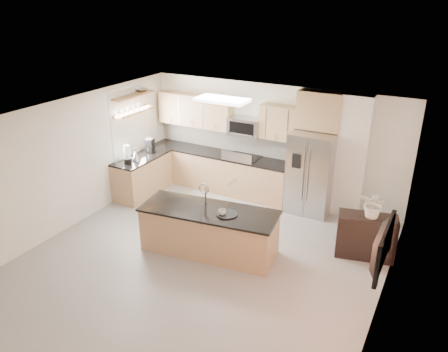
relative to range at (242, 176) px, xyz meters
The scene contains 27 objects.
floor 3.02m from the range, 78.39° to the right, with size 6.50×6.50×0.00m, color gray.
ceiling 3.66m from the range, 78.39° to the right, with size 6.00×6.50×0.02m, color white.
wall_back 1.07m from the range, 28.76° to the left, with size 6.00×0.02×2.60m, color white.
wall_front 6.25m from the range, 84.45° to the right, with size 6.00×0.02×2.60m, color white.
wall_left 3.87m from the range, 129.41° to the right, with size 0.02×6.50×2.60m, color white.
wall_right 4.71m from the range, 39.05° to the right, with size 0.02×6.50×2.60m, color white.
back_counter 0.63m from the range, behind, with size 3.55×0.66×1.44m.
left_counter 2.33m from the range, 152.71° to the right, with size 0.66×1.50×0.92m.
range is the anchor object (origin of this frame).
upper_cabinets 1.53m from the range, 166.83° to the left, with size 3.50×0.33×0.75m.
microwave 1.16m from the range, 90.00° to the left, with size 0.76×0.40×0.40m.
refrigerator 1.71m from the range, ahead, with size 0.92×0.78×1.78m.
partition_column 2.56m from the range, ahead, with size 0.60×0.30×2.60m, color silver.
window 2.86m from the range, 155.75° to the right, with size 0.04×1.15×1.65m.
shelf_lower 2.86m from the range, 156.67° to the right, with size 0.30×1.20×0.04m, color olive.
shelf_upper 3.07m from the range, 156.67° to the right, with size 0.30×1.20×0.04m, color olive.
ceiling_fixture 2.48m from the range, 81.39° to the right, with size 1.00×0.50×0.06m, color white.
island 2.56m from the range, 77.18° to the right, with size 2.58×1.23×1.28m.
credenza 3.37m from the range, 22.46° to the right, with size 1.01×0.43×0.81m, color black.
cup 2.73m from the range, 71.19° to the right, with size 0.13×0.13×0.10m, color silver.
platter 2.70m from the range, 69.45° to the right, with size 0.38×0.38×0.02m, color black.
blender 2.66m from the range, 143.55° to the right, with size 0.18×0.18×0.42m.
kettle 2.48m from the range, 147.04° to the right, with size 0.22×0.22×0.28m.
coffee_maker 2.29m from the range, 161.58° to the right, with size 0.22×0.25×0.32m.
bowl 3.02m from the range, 163.89° to the right, with size 0.36×0.36×0.09m, color #A7A7AA.
flower_vase 3.51m from the range, 22.15° to the right, with size 0.68×0.59×0.76m, color silver.
television 4.78m from the range, 41.64° to the right, with size 1.08×0.14×0.62m, color black.
Camera 1 is at (3.50, -5.52, 4.47)m, focal length 35.00 mm.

